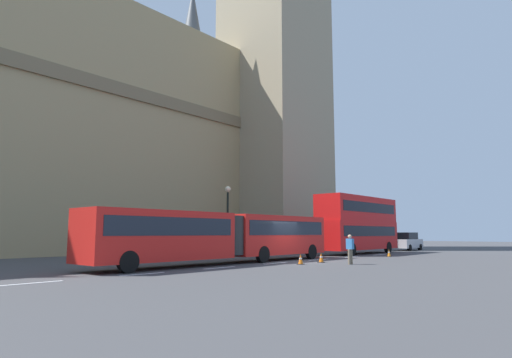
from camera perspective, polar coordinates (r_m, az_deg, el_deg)
ground_plane at (r=27.65m, az=5.17°, el=-10.80°), size 160.00×160.00×0.00m
lane_centre_marking at (r=26.10m, az=2.59°, el=-11.03°), size 29.80×0.16×0.01m
articulated_bus at (r=25.69m, az=-4.12°, el=-7.19°), size 17.61×2.54×2.90m
double_decker_bus at (r=38.93m, az=13.33°, el=-5.59°), size 10.40×2.54×4.90m
sedan_lead at (r=48.42m, az=19.26°, el=-7.78°), size 4.40×1.86×1.85m
traffic_cone_west at (r=25.23m, az=5.91°, el=-10.50°), size 0.36×0.36×0.58m
traffic_cone_middle at (r=27.03m, az=8.59°, el=-10.23°), size 0.36×0.36×0.58m
traffic_cone_east at (r=34.80m, az=17.13°, el=-9.30°), size 0.36×0.36×0.58m
street_lamp at (r=32.24m, az=-3.76°, el=-4.86°), size 0.44×0.44×5.27m
pedestrian_near_cones at (r=25.64m, az=12.30°, el=-8.91°), size 0.36×0.41×1.69m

